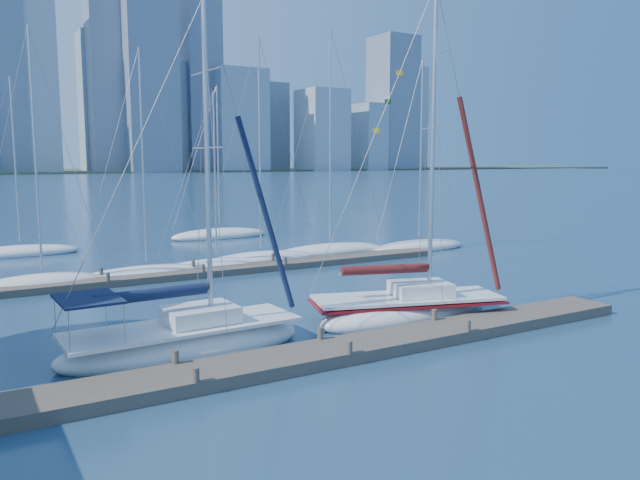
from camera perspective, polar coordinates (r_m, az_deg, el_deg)
ground at (r=20.72m, az=1.31°, el=-10.71°), size 700.00×700.00×0.00m
near_dock at (r=20.66m, az=1.31°, el=-10.19°), size 26.00×2.00×0.40m
far_dock at (r=35.56m, az=-9.55°, el=-2.83°), size 30.00×1.80×0.36m
sailboat_navy at (r=21.36m, az=-12.35°, el=-7.72°), size 8.43×3.06×12.17m
sailboat_maroon at (r=25.46m, az=8.02°, el=-4.78°), size 8.55×4.89×13.72m
bg_boat_0 at (r=34.51m, az=-24.02°, el=-3.54°), size 6.21×2.82×13.18m
bg_boat_1 at (r=35.64m, az=-15.55°, el=-2.90°), size 7.44×2.82×12.57m
bg_boat_2 at (r=37.15m, az=-9.41°, el=-2.32°), size 7.09×3.61×10.59m
bg_boat_3 at (r=38.90m, az=-5.41°, el=-1.74°), size 7.57×2.86×14.10m
bg_boat_4 at (r=42.24m, az=0.91°, el=-0.97°), size 8.65×2.95×15.30m
bg_boat_5 at (r=44.87m, az=9.03°, el=-0.59°), size 8.04×2.75×13.61m
bg_boat_6 at (r=46.38m, az=-25.69°, el=-1.00°), size 7.66×5.05×12.07m
bg_boat_7 at (r=51.80m, az=-9.16°, el=0.49°), size 8.38×3.36×12.64m
skyline at (r=309.68m, az=-25.37°, el=12.06°), size 503.77×51.31×117.54m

